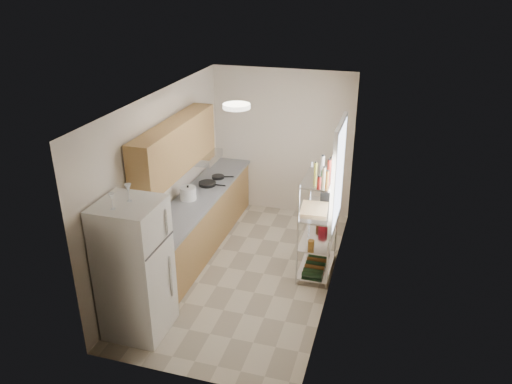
# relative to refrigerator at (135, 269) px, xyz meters

# --- Properties ---
(room) EXTENTS (2.52, 4.42, 2.62)m
(room) POSITION_rel_refrigerator_xyz_m (0.87, 1.59, 0.44)
(room) COLOR beige
(room) RESTS_ON ground
(counter_run) EXTENTS (0.63, 3.51, 0.90)m
(counter_run) POSITION_rel_refrigerator_xyz_m (-0.05, 2.03, -0.41)
(counter_run) COLOR #A37345
(counter_run) RESTS_ON ground
(upper_cabinets) EXTENTS (0.33, 2.20, 0.72)m
(upper_cabinets) POSITION_rel_refrigerator_xyz_m (-0.19, 1.69, 0.95)
(upper_cabinets) COLOR #A37345
(upper_cabinets) RESTS_ON room
(range_hood) EXTENTS (0.50, 0.60, 0.12)m
(range_hood) POSITION_rel_refrigerator_xyz_m (-0.13, 2.49, 0.53)
(range_hood) COLOR #B7BABC
(range_hood) RESTS_ON room
(window) EXTENTS (0.06, 1.00, 1.46)m
(window) POSITION_rel_refrigerator_xyz_m (2.09, 1.94, 0.69)
(window) COLOR white
(window) RESTS_ON room
(bakers_rack) EXTENTS (0.45, 0.90, 1.73)m
(bakers_rack) POSITION_rel_refrigerator_xyz_m (1.87, 1.89, 0.25)
(bakers_rack) COLOR silver
(bakers_rack) RESTS_ON ground
(ceiling_dome) EXTENTS (0.34, 0.34, 0.05)m
(ceiling_dome) POSITION_rel_refrigerator_xyz_m (0.87, 1.29, 1.71)
(ceiling_dome) COLOR white
(ceiling_dome) RESTS_ON room
(refrigerator) EXTENTS (0.71, 0.71, 1.73)m
(refrigerator) POSITION_rel_refrigerator_xyz_m (0.00, 0.00, 0.00)
(refrigerator) COLOR white
(refrigerator) RESTS_ON ground
(wine_glass_a) EXTENTS (0.07, 0.07, 0.19)m
(wine_glass_a) POSITION_rel_refrigerator_xyz_m (-0.07, -0.18, 0.96)
(wine_glass_a) COLOR silver
(wine_glass_a) RESTS_ON refrigerator
(wine_glass_b) EXTENTS (0.07, 0.07, 0.21)m
(wine_glass_b) POSITION_rel_refrigerator_xyz_m (0.00, 0.05, 0.97)
(wine_glass_b) COLOR silver
(wine_glass_b) RESTS_ON refrigerator
(rice_cooker) EXTENTS (0.25, 0.25, 0.20)m
(rice_cooker) POSITION_rel_refrigerator_xyz_m (-0.14, 1.91, 0.14)
(rice_cooker) COLOR white
(rice_cooker) RESTS_ON counter_run
(frying_pan_large) EXTENTS (0.28, 0.28, 0.05)m
(frying_pan_large) POSITION_rel_refrigerator_xyz_m (-0.06, 2.50, 0.06)
(frying_pan_large) COLOR black
(frying_pan_large) RESTS_ON counter_run
(frying_pan_small) EXTENTS (0.26, 0.26, 0.04)m
(frying_pan_small) POSITION_rel_refrigerator_xyz_m (0.01, 2.83, 0.06)
(frying_pan_small) COLOR black
(frying_pan_small) RESTS_ON counter_run
(cutting_board) EXTENTS (0.41, 0.51, 0.03)m
(cutting_board) POSITION_rel_refrigerator_xyz_m (1.81, 1.86, 0.16)
(cutting_board) COLOR tan
(cutting_board) RESTS_ON bakers_rack
(espresso_machine) EXTENTS (0.16, 0.22, 0.25)m
(espresso_machine) POSITION_rel_refrigerator_xyz_m (1.91, 2.21, 0.27)
(espresso_machine) COLOR black
(espresso_machine) RESTS_ON bakers_rack
(storage_bag) EXTENTS (0.15, 0.18, 0.17)m
(storage_bag) POSITION_rel_refrigerator_xyz_m (1.92, 2.18, -0.21)
(storage_bag) COLOR #A51420
(storage_bag) RESTS_ON bakers_rack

